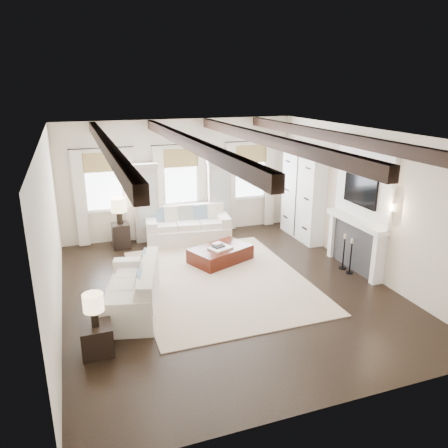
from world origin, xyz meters
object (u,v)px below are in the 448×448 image
object	(u,v)px
side_table_front	(97,339)
side_table_back	(121,236)
sofa_left	(135,292)
sofa_back	(188,227)
ottoman	(220,254)

from	to	relation	value
side_table_front	side_table_back	bearing A→B (deg)	78.59
sofa_left	side_table_front	bearing A→B (deg)	-122.65
sofa_back	ottoman	bearing A→B (deg)	-78.07
sofa_left	side_table_back	distance (m)	3.40
sofa_left	side_table_back	world-z (taller)	sofa_left
sofa_back	ottoman	xyz separation A→B (m)	(0.36, -1.69, -0.20)
ottoman	side_table_front	size ratio (longest dim) A/B	2.89
side_table_front	sofa_back	bearing A→B (deg)	59.41
sofa_back	ottoman	size ratio (longest dim) A/B	1.65
ottoman	side_table_back	distance (m)	2.75
ottoman	side_table_front	world-z (taller)	side_table_front
sofa_back	sofa_left	world-z (taller)	sofa_back
sofa_left	side_table_back	bearing A→B (deg)	87.52
sofa_left	ottoman	world-z (taller)	sofa_left
sofa_back	ottoman	distance (m)	1.74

